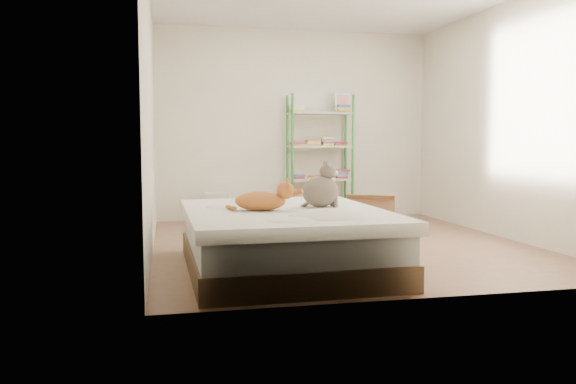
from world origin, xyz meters
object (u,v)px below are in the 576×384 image
object	(u,v)px
grey_cat	(320,185)
cardboard_box	(371,213)
bed	(284,239)
orange_cat	(260,199)
shelf_unit	(320,161)
white_bin	(218,207)

from	to	relation	value
grey_cat	cardboard_box	world-z (taller)	grey_cat
bed	grey_cat	bearing A→B (deg)	12.14
bed	cardboard_box	world-z (taller)	bed
bed	orange_cat	world-z (taller)	orange_cat
cardboard_box	bed	bearing A→B (deg)	-104.98
grey_cat	shelf_unit	xyz separation A→B (m)	(0.79, 2.85, 0.11)
cardboard_box	grey_cat	bearing A→B (deg)	-99.31
bed	grey_cat	size ratio (longest dim) A/B	5.29
grey_cat	white_bin	world-z (taller)	grey_cat
bed	shelf_unit	world-z (taller)	shelf_unit
grey_cat	orange_cat	bearing A→B (deg)	105.49
grey_cat	white_bin	distance (m)	2.93
bed	cardboard_box	bearing A→B (deg)	51.07
bed	white_bin	bearing A→B (deg)	94.44
shelf_unit	cardboard_box	world-z (taller)	shelf_unit
bed	cardboard_box	size ratio (longest dim) A/B	2.85
orange_cat	white_bin	xyz separation A→B (m)	(-0.08, 2.96, -0.40)
cardboard_box	white_bin	distance (m)	2.03
cardboard_box	white_bin	xyz separation A→B (m)	(-1.78, 0.98, 0.00)
shelf_unit	cardboard_box	bearing A→B (deg)	-69.83
bed	shelf_unit	xyz separation A→B (m)	(1.12, 2.93, 0.55)
grey_cat	shelf_unit	bearing A→B (deg)	-14.50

